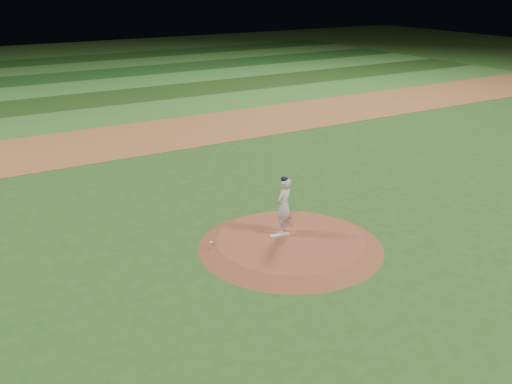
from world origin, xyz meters
name	(u,v)px	position (x,y,z in m)	size (l,w,h in m)	color
ground	(291,247)	(0.00, 0.00, 0.00)	(120.00, 120.00, 0.00)	#2A541B
infield_dirt_band	(131,139)	(0.00, 14.00, 0.01)	(70.00, 6.00, 0.02)	#9D5C30
outfield_stripe_0	(99,117)	(0.00, 19.50, 0.01)	(70.00, 5.00, 0.02)	#377129
outfield_stripe_1	(76,101)	(0.00, 24.50, 0.01)	(70.00, 5.00, 0.02)	#204014
outfield_stripe_2	(57,89)	(0.00, 29.50, 0.01)	(70.00, 5.00, 0.02)	#397B2C
outfield_stripe_3	(42,79)	(0.00, 34.50, 0.01)	(70.00, 5.00, 0.02)	#194716
outfield_stripe_4	(30,70)	(0.00, 39.50, 0.01)	(70.00, 5.00, 0.02)	#366D27
outfield_stripe_5	(19,63)	(0.00, 44.50, 0.01)	(70.00, 5.00, 0.02)	#183F14
pitchers_mound	(291,243)	(0.00, 0.00, 0.12)	(5.50, 5.50, 0.25)	brown
pitching_rubber	(279,235)	(-0.15, 0.40, 0.27)	(0.60, 0.15, 0.03)	silver
rosin_bag	(211,242)	(-2.15, 0.99, 0.28)	(0.11, 0.11, 0.06)	silver
pitcher_on_mound	(284,206)	(0.08, 0.50, 1.14)	(0.75, 0.63, 1.80)	silver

